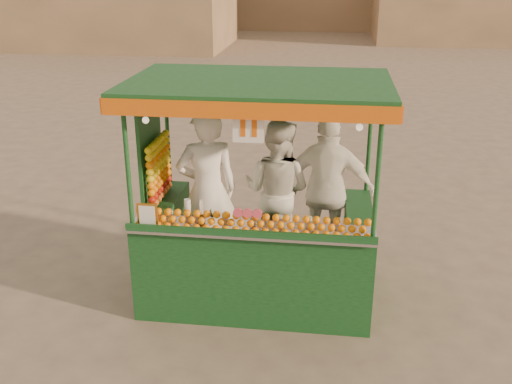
# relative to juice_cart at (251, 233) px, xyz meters

# --- Properties ---
(ground) EXTENTS (90.00, 90.00, 0.00)m
(ground) POSITION_rel_juice_cart_xyz_m (0.13, 0.23, -0.79)
(ground) COLOR brown
(ground) RESTS_ON ground
(juice_cart) EXTENTS (2.68, 1.74, 2.43)m
(juice_cart) POSITION_rel_juice_cart_xyz_m (0.00, 0.00, 0.00)
(juice_cart) COLOR #0F3817
(juice_cart) RESTS_ON ground
(vendor_left) EXTENTS (0.77, 0.63, 1.83)m
(vendor_left) POSITION_rel_juice_cart_xyz_m (-0.51, 0.18, 0.41)
(vendor_left) COLOR white
(vendor_left) RESTS_ON ground
(vendor_middle) EXTENTS (0.97, 0.86, 1.67)m
(vendor_middle) POSITION_rel_juice_cart_xyz_m (0.23, 0.46, 0.33)
(vendor_middle) COLOR silver
(vendor_middle) RESTS_ON ground
(vendor_right) EXTENTS (1.07, 0.51, 1.77)m
(vendor_right) POSITION_rel_juice_cart_xyz_m (0.81, 0.42, 0.38)
(vendor_right) COLOR white
(vendor_right) RESTS_ON ground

